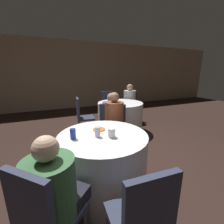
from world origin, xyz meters
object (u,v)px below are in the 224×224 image
at_px(table_near, 103,161).
at_px(table_far, 120,117).
at_px(person_white_shirt, 129,103).
at_px(chair_far_north, 108,103).
at_px(person_green_jacket, 58,195).
at_px(chair_far_west, 82,113).
at_px(chair_far_southwest, 111,122).
at_px(soda_can_silver, 98,132).
at_px(soda_can_blue, 73,134).
at_px(chair_near_southwest, 42,214).
at_px(person_blue_shirt, 112,118).
at_px(pizza_plate_near, 99,130).
at_px(chair_far_northeast, 130,103).
at_px(chair_near_south, 143,216).
at_px(person_floral_shirt, 114,125).
at_px(chair_near_northeast, 115,125).

bearing_deg(table_near, table_far, 57.69).
bearing_deg(person_white_shirt, chair_far_north, 9.04).
relative_size(chair_far_north, person_green_jacket, 0.85).
bearing_deg(chair_far_west, chair_far_southwest, 29.37).
bearing_deg(soda_can_silver, chair_far_west, 83.85).
bearing_deg(chair_far_west, person_green_jacket, -10.03).
distance_m(person_white_shirt, soda_can_silver, 3.01).
distance_m(table_far, soda_can_silver, 2.22).
relative_size(chair_far_north, soda_can_blue, 7.62).
bearing_deg(chair_near_southwest, table_far, 99.18).
relative_size(table_near, person_blue_shirt, 1.00).
xyz_separation_m(table_near, table_far, (1.12, 1.77, 0.00)).
bearing_deg(table_near, pizza_plate_near, 88.79).
bearing_deg(person_blue_shirt, chair_far_northeast, 85.79).
xyz_separation_m(chair_far_north, chair_far_northeast, (0.67, -0.29, 0.00)).
height_order(table_far, chair_far_southwest, chair_far_southwest).
xyz_separation_m(chair_near_south, chair_far_northeast, (1.89, 3.45, 0.00)).
relative_size(person_green_jacket, soda_can_silver, 8.98).
distance_m(table_far, chair_far_northeast, 1.01).
height_order(chair_far_west, person_green_jacket, person_green_jacket).
bearing_deg(table_near, person_floral_shirt, 56.58).
bearing_deg(chair_near_south, table_far, 70.25).
height_order(person_floral_shirt, person_blue_shirt, person_floral_shirt).
bearing_deg(person_blue_shirt, person_white_shirt, 86.12).
bearing_deg(chair_far_northeast, soda_can_blue, 93.51).
relative_size(person_floral_shirt, soda_can_silver, 9.65).
xyz_separation_m(table_near, person_white_shirt, (1.72, 2.37, 0.22)).
bearing_deg(chair_far_southwest, chair_near_south, -68.94).
height_order(table_far, pizza_plate_near, pizza_plate_near).
bearing_deg(table_near, chair_far_north, 67.22).
bearing_deg(chair_far_north, chair_far_west, 43.13).
distance_m(chair_near_northeast, soda_can_silver, 1.09).
distance_m(table_near, chair_far_southwest, 1.12).
relative_size(soda_can_silver, soda_can_blue, 1.00).
xyz_separation_m(chair_far_north, person_white_shirt, (0.55, -0.40, 0.05)).
xyz_separation_m(chair_near_northeast, person_floral_shirt, (-0.09, -0.14, 0.05)).
xyz_separation_m(chair_near_northeast, chair_near_south, (-0.60, -1.79, 0.00)).
xyz_separation_m(chair_near_northeast, chair_far_southwest, (-0.02, 0.17, 0.00)).
xyz_separation_m(chair_far_west, person_blue_shirt, (0.48, -0.77, 0.03)).
relative_size(chair_near_southwest, person_green_jacket, 0.85).
height_order(person_floral_shirt, soda_can_silver, person_floral_shirt).
height_order(person_white_shirt, person_blue_shirt, person_white_shirt).
distance_m(person_floral_shirt, soda_can_blue, 1.07).
height_order(person_green_jacket, person_white_shirt, person_white_shirt).
height_order(person_white_shirt, soda_can_blue, person_white_shirt).
bearing_deg(person_blue_shirt, soda_can_blue, -94.26).
bearing_deg(chair_far_north, person_white_shirt, 146.31).
bearing_deg(person_blue_shirt, chair_far_north, 109.07).
distance_m(chair_far_northeast, pizza_plate_near, 2.97).
xyz_separation_m(chair_near_southwest, person_blue_shirt, (1.31, 1.79, 0.03)).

